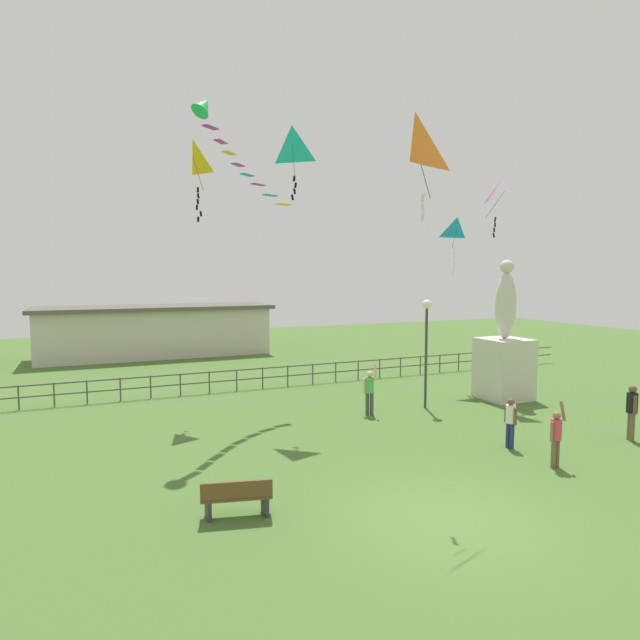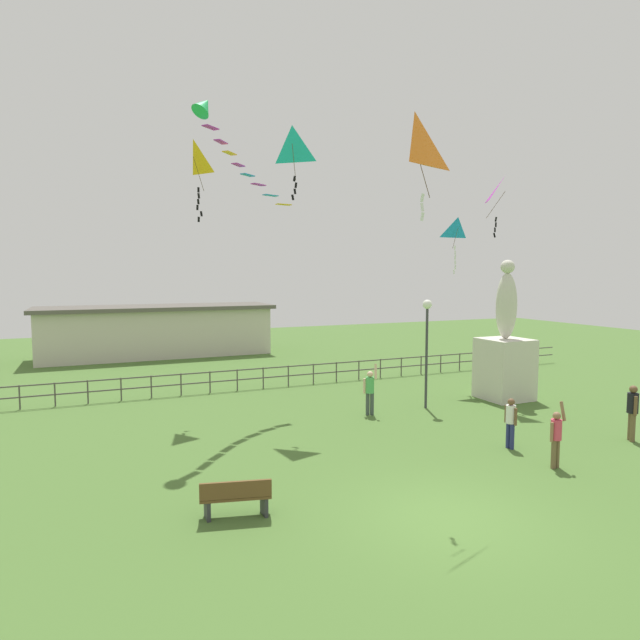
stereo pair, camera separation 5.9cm
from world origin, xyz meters
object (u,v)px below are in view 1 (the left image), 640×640
Objects in this scene: lamppost at (426,329)px; kite_1 at (193,160)px; kite_2 at (415,144)px; person_2 at (370,389)px; streamer_kite at (211,117)px; park_bench at (237,497)px; person_3 at (556,435)px; person_1 at (632,409)px; kite_4 at (457,230)px; statue_monument at (504,356)px; kite_0 at (504,193)px; person_0 at (510,420)px; kite_3 at (292,145)px.

kite_1 is at bearing 157.27° from lamppost.
kite_1 is 1.16× the size of kite_2.
person_2 is at bearing 70.56° from kite_2.
streamer_kite reaches higher than lamppost.
person_2 reaches higher than park_bench.
kite_1 reaches higher than person_3.
person_1 is 10.87m from kite_2.
park_bench is 17.13m from kite_4.
kite_4 reaches higher than statue_monument.
kite_0 is (4.04, 0.45, 5.45)m from lamppost.
kite_2 reaches higher than person_3.
person_0 is 0.34× the size of streamer_kite.
person_0 is (-4.37, -5.03, -0.92)m from statue_monument.
person_2 is 6.98m from person_3.
kite_1 is at bearing 164.22° from statue_monument.
statue_monument reaches higher than person_2.
person_0 is at bearing -117.36° from kite_4.
statue_monument is 2.25× the size of kite_2.
kite_2 is at bearing 4.29° from park_bench.
kite_4 is (3.67, 2.99, 4.10)m from lamppost.
lamppost is 0.95× the size of streamer_kite.
kite_0 is at bearing 71.72° from statue_monument.
kite_1 is at bearing 84.09° from park_bench.
statue_monument is 6.44m from person_2.
kite_0 is at bearing 85.35° from person_1.
kite_1 is 10.01m from kite_2.
person_1 is 17.13m from kite_1.
lamppost is 10.83m from kite_1.
kite_3 is at bearing 142.40° from person_1.
person_1 is at bearing -38.82° from kite_1.
kite_4 is (-0.22, 2.99, 5.40)m from statue_monument.
kite_1 is 1.18× the size of kite_3.
park_bench is 0.35× the size of streamer_kite.
kite_4 is (-0.37, 2.54, -1.34)m from kite_0.
kite_3 reaches higher than kite_2.
kite_3 is (-8.72, 6.71, 8.63)m from person_1.
kite_4 is at bearing 62.64° from person_0.
statue_monument reaches higher than park_bench.
kite_3 is (-5.20, 0.75, 6.55)m from lamppost.
kite_1 is at bearing 148.53° from person_2.
person_1 is 10.88m from kite_4.
kite_1 is 12.00m from kite_4.
person_1 is 0.68× the size of kite_2.
person_0 reaches higher than park_bench.
kite_0 is 0.96× the size of kite_4.
person_3 is 12.42m from kite_3.
kite_3 is (2.92, -2.65, 0.24)m from kite_1.
streamer_kite reaches higher than person_0.
park_bench is at bearing 176.55° from person_3.
kite_0 is 10.68m from kite_2.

